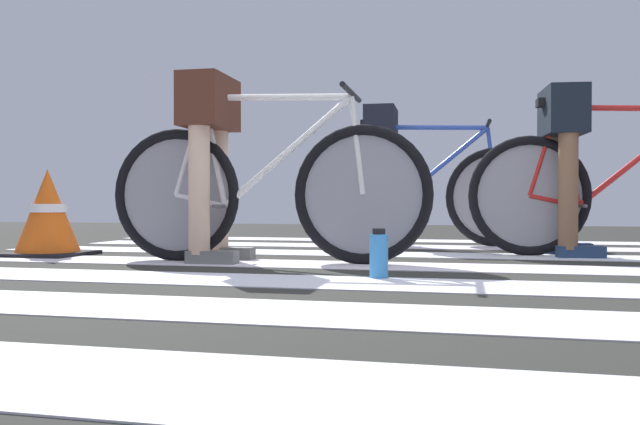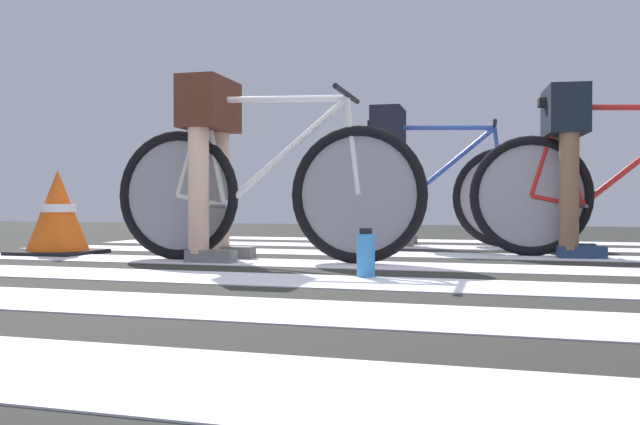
# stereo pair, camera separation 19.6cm
# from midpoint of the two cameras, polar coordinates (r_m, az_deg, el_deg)

# --- Properties ---
(ground) EXTENTS (18.00, 14.00, 0.02)m
(ground) POSITION_cam_midpoint_polar(r_m,az_deg,el_deg) (2.95, 6.79, -5.53)
(ground) COLOR #2A2B26
(crosswalk_markings) EXTENTS (5.48, 6.53, 0.00)m
(crosswalk_markings) POSITION_cam_midpoint_polar(r_m,az_deg,el_deg) (2.68, 5.71, -5.91)
(crosswalk_markings) COLOR silver
(crosswalk_markings) RESTS_ON ground
(bicycle_1_of_3) EXTENTS (1.74, 0.52, 0.93)m
(bicycle_1_of_3) POSITION_cam_midpoint_polar(r_m,az_deg,el_deg) (3.62, -3.26, 1.90)
(bicycle_1_of_3) COLOR black
(bicycle_1_of_3) RESTS_ON ground
(cyclist_1_of_3) EXTENTS (0.32, 0.42, 0.99)m
(cyclist_1_of_3) POSITION_cam_midpoint_polar(r_m,az_deg,el_deg) (3.74, -7.80, 5.79)
(cyclist_1_of_3) COLOR beige
(cyclist_1_of_3) RESTS_ON ground
(bicycle_2_of_3) EXTENTS (1.73, 0.52, 0.93)m
(bicycle_2_of_3) POSITION_cam_midpoint_polar(r_m,az_deg,el_deg) (4.33, 25.18, 1.65)
(bicycle_2_of_3) COLOR black
(bicycle_2_of_3) RESTS_ON ground
(cyclist_2_of_3) EXTENTS (0.35, 0.43, 0.99)m
(cyclist_2_of_3) POSITION_cam_midpoint_polar(r_m,az_deg,el_deg) (4.28, 21.16, 5.13)
(cyclist_2_of_3) COLOR brown
(cyclist_2_of_3) RESTS_ON ground
(bicycle_3_of_3) EXTENTS (1.74, 0.52, 0.93)m
(bicycle_3_of_3) POSITION_cam_midpoint_polar(r_m,az_deg,el_deg) (5.07, 10.34, 1.57)
(bicycle_3_of_3) COLOR black
(bicycle_3_of_3) RESTS_ON ground
(cyclist_3_of_3) EXTENTS (0.33, 0.42, 1.02)m
(cyclist_3_of_3) POSITION_cam_midpoint_polar(r_m,az_deg,el_deg) (5.11, 6.86, 4.69)
(cyclist_3_of_3) COLOR #A87A5B
(cyclist_3_of_3) RESTS_ON ground
(water_bottle) EXTENTS (0.08, 0.08, 0.21)m
(water_bottle) POSITION_cam_midpoint_polar(r_m,az_deg,el_deg) (2.86, 5.77, -3.55)
(water_bottle) COLOR #388BD3
(water_bottle) RESTS_ON ground
(traffic_cone) EXTENTS (0.45, 0.45, 0.52)m
(traffic_cone) POSITION_cam_midpoint_polar(r_m,az_deg,el_deg) (4.44, -20.07, -0.16)
(traffic_cone) COLOR black
(traffic_cone) RESTS_ON ground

